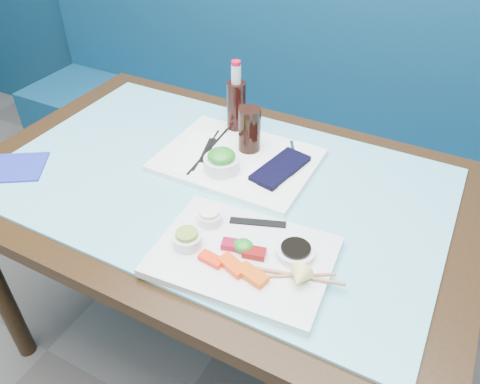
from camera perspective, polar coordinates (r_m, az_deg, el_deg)
The scene contains 34 objects.
booth_bench at distance 2.15m, azimuth 8.78°, elevation 5.19°, with size 3.00×0.56×1.17m.
dining_table at distance 1.35m, azimuth -2.77°, elevation -1.66°, with size 1.40×0.90×0.75m.
glass_top at distance 1.30m, azimuth -2.88°, elevation 1.30°, with size 1.22×0.76×0.01m, color #68C0D1.
sashimi_plate at distance 1.06m, azimuth 0.39°, elevation -7.84°, with size 0.39×0.28×0.02m, color white.
salmon_left at distance 1.03m, azimuth -3.51°, elevation -8.19°, with size 0.06×0.03×0.01m, color #FF2E0A.
salmon_mid at distance 1.02m, azimuth -0.92°, elevation -8.93°, with size 0.07×0.03×0.02m, color #FF420A.
salmon_right at distance 1.00m, azimuth 1.50°, elevation -10.09°, with size 0.07×0.03×0.02m, color #E74E09.
tuna_left at distance 1.06m, azimuth -0.92°, elevation -6.45°, with size 0.05×0.03×0.02m, color maroon.
tuna_right at distance 1.04m, azimuth 1.75°, elevation -7.43°, with size 0.05×0.03×0.02m, color maroon.
seaweed_garnish at distance 1.05m, azimuth 0.41°, elevation -6.55°, with size 0.05×0.04×0.02m, color #1E8320.
ramekin_wasabi at distance 1.07m, azimuth -6.45°, elevation -5.84°, with size 0.07×0.07×0.03m, color silver.
wasabi_fill at distance 1.06m, azimuth -6.53°, elevation -5.09°, with size 0.05×0.05×0.01m, color olive.
ramekin_ginger at distance 1.12m, azimuth -3.75°, elevation -3.17°, with size 0.06×0.06×0.02m, color white.
ginger_fill at distance 1.11m, azimuth -3.78°, elevation -2.51°, with size 0.05×0.05×0.01m, color #FCEACF.
soy_dish at distance 1.05m, azimuth 6.78°, elevation -7.26°, with size 0.09×0.09×0.02m, color white.
soy_fill at distance 1.04m, azimuth 6.83°, elevation -6.81°, with size 0.07×0.07×0.01m, color black.
lemon_wedge at distance 0.98m, azimuth 7.23°, elevation -10.34°, with size 0.05×0.05×0.04m, color #FDE978.
chopstick_sleeve at distance 1.13m, azimuth 2.19°, elevation -3.73°, with size 0.14×0.02×0.00m, color black.
wooden_chopstick_a at distance 1.01m, azimuth 5.61°, elevation -9.88°, with size 0.01×0.01×0.25m, color #A6754E.
wooden_chopstick_b at distance 1.01m, azimuth 6.13°, elevation -10.10°, with size 0.01×0.01×0.20m, color #A6714E.
serving_tray at distance 1.36m, azimuth -0.30°, elevation 3.94°, with size 0.44×0.33×0.02m, color white.
paper_placemat at distance 1.35m, azimuth -0.30°, elevation 4.26°, with size 0.33×0.23×0.00m, color white.
seaweed_bowl at distance 1.29m, azimuth -2.26°, elevation 3.42°, with size 0.10×0.10×0.04m, color white.
seaweed_salad at distance 1.28m, azimuth -2.29°, elevation 4.41°, with size 0.08×0.08×0.04m, color #22881F.
cola_glass at distance 1.36m, azimuth 1.16°, elevation 7.60°, with size 0.06×0.06×0.13m, color black.
navy_pouch at distance 1.30m, azimuth 4.95°, elevation 2.92°, with size 0.08×0.19×0.01m, color black.
fork at distance 1.39m, azimuth 6.48°, elevation 5.14°, with size 0.01×0.01×0.09m, color silver.
black_chopstick_a at distance 1.39m, azimuth -4.13°, elevation 5.18°, with size 0.01×0.01×0.22m, color black.
black_chopstick_b at distance 1.38m, azimuth -3.84°, elevation 5.12°, with size 0.01×0.01×0.26m, color black.
tray_sleeve at distance 1.39m, azimuth -3.98°, elevation 5.10°, with size 0.02×0.13×0.00m, color black.
cola_bottle_body at distance 1.47m, azimuth -0.46°, elevation 10.19°, with size 0.06×0.06×0.17m, color black.
cola_bottle_neck at distance 1.42m, azimuth -0.48°, elevation 14.18°, with size 0.03×0.03×0.06m, color silver.
cola_bottle_cap at distance 1.40m, azimuth -0.49°, elevation 15.46°, with size 0.03×0.03×0.01m, color red.
blue_napkin at distance 1.48m, azimuth -25.35°, elevation 2.74°, with size 0.14×0.14×0.01m, color #1C259C.
Camera 1 is at (0.54, 0.57, 1.54)m, focal length 35.00 mm.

